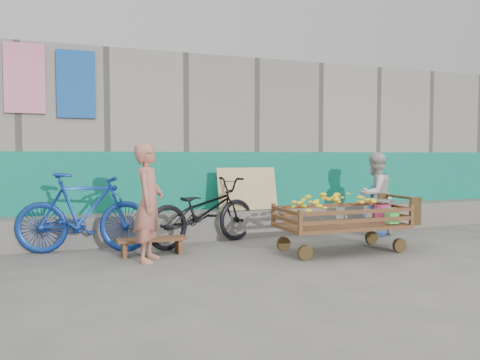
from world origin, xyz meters
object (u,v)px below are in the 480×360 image
object	(u,v)px
banana_cart	(339,212)
vendor_man	(149,203)
bench	(152,242)
bicycle_blue	(84,213)
woman	(375,194)
child	(377,210)
bicycle_dark	(203,211)

from	to	relation	value
banana_cart	vendor_man	distance (m)	2.60
bench	bicycle_blue	bearing A→B (deg)	152.41
vendor_man	bicycle_blue	xyz separation A→B (m)	(-0.76, 0.82, -0.19)
woman	bicycle_blue	distance (m)	4.61
vendor_man	child	bearing A→B (deg)	-59.07
bench	vendor_man	distance (m)	0.69
bicycle_dark	bicycle_blue	distance (m)	1.69
vendor_man	woman	size ratio (longest dim) A/B	1.07
woman	banana_cart	bearing A→B (deg)	22.20
child	bicycle_blue	xyz separation A→B (m)	(-4.60, 0.25, 0.11)
bench	bicycle_blue	xyz separation A→B (m)	(-0.85, 0.45, 0.38)
banana_cart	bicycle_dark	bearing A→B (deg)	145.76
vendor_man	banana_cart	bearing A→B (deg)	-74.21
child	bench	bearing A→B (deg)	7.77
bench	bicycle_dark	world-z (taller)	bicycle_dark
bench	vendor_man	bearing A→B (deg)	-103.85
child	bicycle_dark	size ratio (longest dim) A/B	0.46
bench	bicycle_blue	size ratio (longest dim) A/B	0.50
banana_cart	bench	size ratio (longest dim) A/B	2.09
vendor_man	child	world-z (taller)	vendor_man
woman	bicycle_dark	size ratio (longest dim) A/B	0.73
bench	child	world-z (taller)	child
woman	child	bearing A→B (deg)	75.50
woman	bicycle_dark	xyz separation A→B (m)	(-2.91, 0.18, -0.19)
banana_cart	child	world-z (taller)	child
banana_cart	woman	distance (m)	1.58
banana_cart	child	bearing A→B (deg)	34.71
bench	vendor_man	world-z (taller)	vendor_man
vendor_man	bicycle_dark	bearing A→B (deg)	-26.02
child	bicycle_dark	distance (m)	2.92
child	bicycle_blue	size ratio (longest dim) A/B	0.48
banana_cart	vendor_man	bearing A→B (deg)	173.30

